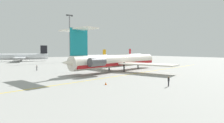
% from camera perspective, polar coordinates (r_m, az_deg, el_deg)
% --- Properties ---
extents(ground, '(323.56, 323.56, 0.00)m').
position_cam_1_polar(ground, '(50.04, 3.68, -3.98)').
color(ground, '#9E9E99').
extents(main_jetliner, '(41.04, 36.73, 12.13)m').
position_cam_1_polar(main_jetliner, '(56.47, 1.43, 0.22)').
color(main_jetliner, silver).
rests_on(main_jetliner, ground).
extents(airliner_mid_left, '(34.25, 34.06, 10.25)m').
position_cam_1_polar(airliner_mid_left, '(126.73, -27.69, 1.41)').
color(airliner_mid_left, silver).
rests_on(airliner_mid_left, ground).
extents(airliner_mid_right, '(25.88, 25.87, 7.83)m').
position_cam_1_polar(airliner_mid_right, '(129.73, -5.92, 1.48)').
color(airliner_mid_right, silver).
rests_on(airliner_mid_right, ground).
extents(airliner_far_right, '(26.99, 27.32, 8.65)m').
position_cam_1_polar(airliner_far_right, '(166.85, 7.50, 1.95)').
color(airliner_far_right, silver).
rests_on(airliner_far_right, ground).
extents(ground_crew_near_nose, '(0.44, 0.28, 1.77)m').
position_cam_1_polar(ground_crew_near_nose, '(33.71, 17.74, -5.75)').
color(ground_crew_near_nose, black).
rests_on(ground_crew_near_nose, ground).
extents(ground_crew_near_tail, '(0.42, 0.29, 1.79)m').
position_cam_1_polar(ground_crew_near_tail, '(62.74, -23.04, -1.73)').
color(ground_crew_near_tail, black).
rests_on(ground_crew_near_tail, ground).
extents(safety_cone_nose, '(0.40, 0.40, 0.55)m').
position_cam_1_polar(safety_cone_nose, '(33.69, -2.03, -7.05)').
color(safety_cone_nose, '#EA590F').
rests_on(safety_cone_nose, ground).
extents(taxiway_centreline, '(90.78, 20.73, 0.01)m').
position_cam_1_polar(taxiway_centreline, '(51.25, 7.47, -3.83)').
color(taxiway_centreline, gold).
rests_on(taxiway_centreline, ground).
extents(light_mast, '(4.00, 0.70, 27.80)m').
position_cam_1_polar(light_mast, '(108.56, -13.43, 7.84)').
color(light_mast, slate).
rests_on(light_mast, ground).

